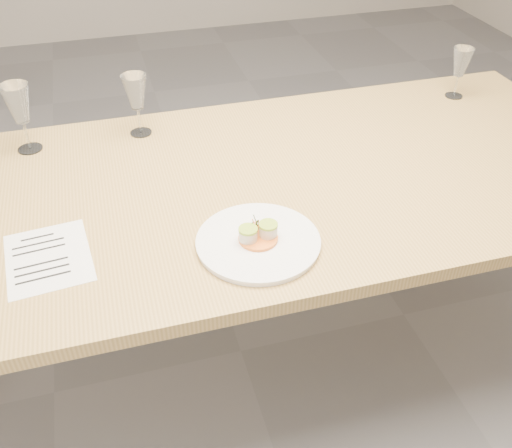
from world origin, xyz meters
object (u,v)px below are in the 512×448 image
object	(u,v)px
recipe_sheet	(48,257)
wine_glass_1	(18,105)
dining_table	(237,201)
wine_glass_2	(136,93)
dinner_plate	(258,241)
wine_glass_3	(461,63)

from	to	relation	value
recipe_sheet	wine_glass_1	distance (m)	0.58
dining_table	wine_glass_2	size ratio (longest dim) A/B	11.94
dinner_plate	wine_glass_3	distance (m)	1.13
dining_table	wine_glass_2	bearing A→B (deg)	122.18
wine_glass_3	dining_table	bearing A→B (deg)	-159.86
wine_glass_3	wine_glass_1	bearing A→B (deg)	179.10
dinner_plate	wine_glass_3	size ratio (longest dim) A/B	1.72
recipe_sheet	dinner_plate	bearing A→B (deg)	-16.02
dining_table	wine_glass_3	world-z (taller)	wine_glass_3
wine_glass_2	wine_glass_3	distance (m)	1.15
dinner_plate	wine_glass_1	distance (m)	0.87
dining_table	dinner_plate	world-z (taller)	dinner_plate
dining_table	wine_glass_1	world-z (taller)	wine_glass_1
recipe_sheet	wine_glass_3	bearing A→B (deg)	14.58
dining_table	dinner_plate	size ratio (longest dim) A/B	7.69
wine_glass_2	wine_glass_3	size ratio (longest dim) A/B	1.11
dining_table	wine_glass_3	distance (m)	0.99
wine_glass_1	wine_glass_3	xyz separation A→B (m)	(1.49, -0.02, -0.02)
wine_glass_1	wine_glass_3	world-z (taller)	wine_glass_1
wine_glass_1	wine_glass_2	size ratio (longest dim) A/B	1.07
wine_glass_2	dining_table	bearing A→B (deg)	-57.82
wine_glass_1	wine_glass_3	distance (m)	1.49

